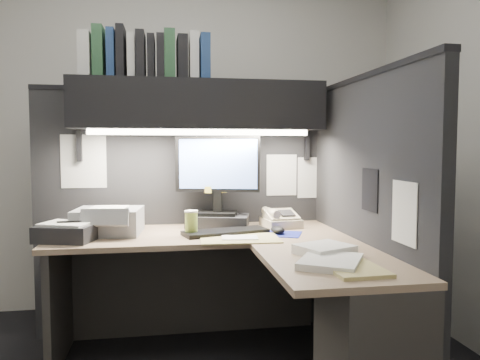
# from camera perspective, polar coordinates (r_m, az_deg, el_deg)

# --- Properties ---
(wall_back) EXTENTS (3.50, 0.04, 2.70)m
(wall_back) POSITION_cam_1_polar(r_m,az_deg,el_deg) (3.71, -7.87, 5.68)
(wall_back) COLOR beige
(wall_back) RESTS_ON floor
(wall_front) EXTENTS (3.50, 0.04, 2.70)m
(wall_front) POSITION_cam_1_polar(r_m,az_deg,el_deg) (0.72, -0.72, 12.84)
(wall_front) COLOR beige
(wall_front) RESTS_ON floor
(partition_back) EXTENTS (1.90, 0.06, 1.60)m
(partition_back) POSITION_cam_1_polar(r_m,az_deg,el_deg) (3.17, -6.93, -3.99)
(partition_back) COLOR black
(partition_back) RESTS_ON floor
(partition_right) EXTENTS (0.06, 1.50, 1.60)m
(partition_right) POSITION_cam_1_polar(r_m,az_deg,el_deg) (2.66, 14.88, -5.64)
(partition_right) COLOR black
(partition_right) RESTS_ON floor
(desk) EXTENTS (1.70, 1.53, 0.73)m
(desk) POSITION_cam_1_polar(r_m,az_deg,el_deg) (2.40, 4.03, -15.36)
(desk) COLOR #987C61
(desk) RESTS_ON floor
(overhead_shelf) EXTENTS (1.55, 0.34, 0.30)m
(overhead_shelf) POSITION_cam_1_polar(r_m,az_deg,el_deg) (2.98, -5.04, 9.02)
(overhead_shelf) COLOR black
(overhead_shelf) RESTS_ON partition_back
(task_light_tube) EXTENTS (1.32, 0.04, 0.04)m
(task_light_tube) POSITION_cam_1_polar(r_m,az_deg,el_deg) (2.83, -4.79, 5.83)
(task_light_tube) COLOR white
(task_light_tube) RESTS_ON overhead_shelf
(monitor) EXTENTS (0.53, 0.33, 0.58)m
(monitor) POSITION_cam_1_polar(r_m,az_deg,el_deg) (2.98, -2.73, -1.35)
(monitor) COLOR black
(monitor) RESTS_ON desk
(keyboard) EXTENTS (0.53, 0.29, 0.02)m
(keyboard) POSITION_cam_1_polar(r_m,az_deg,el_deg) (2.76, -1.77, -6.35)
(keyboard) COLOR black
(keyboard) RESTS_ON desk
(mousepad) EXTENTS (0.29, 0.28, 0.00)m
(mousepad) POSITION_cam_1_polar(r_m,az_deg,el_deg) (2.77, 5.01, -6.56)
(mousepad) COLOR navy
(mousepad) RESTS_ON desk
(mouse) EXTENTS (0.10, 0.13, 0.04)m
(mouse) POSITION_cam_1_polar(r_m,az_deg,el_deg) (2.77, 4.63, -6.08)
(mouse) COLOR black
(mouse) RESTS_ON mousepad
(telephone) EXTENTS (0.24, 0.25, 0.09)m
(telephone) POSITION_cam_1_polar(r_m,az_deg,el_deg) (3.01, 5.01, -4.89)
(telephone) COLOR #BEB192
(telephone) RESTS_ON desk
(coffee_cup) EXTENTS (0.09, 0.09, 0.14)m
(coffee_cup) POSITION_cam_1_polar(r_m,az_deg,el_deg) (2.72, -5.96, -5.36)
(coffee_cup) COLOR #B7CA51
(coffee_cup) RESTS_ON desk
(printer) EXTENTS (0.41, 0.36, 0.15)m
(printer) POSITION_cam_1_polar(r_m,az_deg,el_deg) (2.87, -15.74, -4.85)
(printer) COLOR gray
(printer) RESTS_ON desk
(notebook_stack) EXTENTS (0.35, 0.32, 0.09)m
(notebook_stack) POSITION_cam_1_polar(r_m,az_deg,el_deg) (2.74, -20.28, -6.02)
(notebook_stack) COLOR black
(notebook_stack) RESTS_ON desk
(open_folder) EXTENTS (0.45, 0.31, 0.01)m
(open_folder) POSITION_cam_1_polar(r_m,az_deg,el_deg) (2.61, -0.03, -7.16)
(open_folder) COLOR tan
(open_folder) RESTS_ON desk
(paper_stack_a) EXTENTS (0.30, 0.28, 0.05)m
(paper_stack_a) POSITION_cam_1_polar(r_m,az_deg,el_deg) (2.28, 10.26, -8.35)
(paper_stack_a) COLOR white
(paper_stack_a) RESTS_ON desk
(paper_stack_b) EXTENTS (0.36, 0.38, 0.03)m
(paper_stack_b) POSITION_cam_1_polar(r_m,az_deg,el_deg) (2.09, 11.00, -9.74)
(paper_stack_b) COLOR white
(paper_stack_b) RESTS_ON desk
(manila_stack) EXTENTS (0.23, 0.29, 0.02)m
(manila_stack) POSITION_cam_1_polar(r_m,az_deg,el_deg) (2.02, 13.78, -10.49)
(manila_stack) COLOR tan
(manila_stack) RESTS_ON desk
(binder_row) EXTENTS (0.78, 0.25, 0.31)m
(binder_row) POSITION_cam_1_polar(r_m,az_deg,el_deg) (3.01, -11.34, 14.50)
(binder_row) COLOR silver
(binder_row) RESTS_ON overhead_shelf
(pinned_papers) EXTENTS (1.76, 1.31, 0.51)m
(pinned_papers) POSITION_cam_1_polar(r_m,az_deg,el_deg) (2.82, 1.34, 0.24)
(pinned_papers) COLOR white
(pinned_papers) RESTS_ON partition_back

